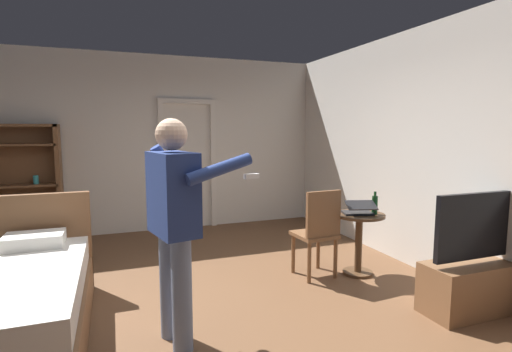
{
  "coord_description": "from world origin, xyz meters",
  "views": [
    {
      "loc": [
        -0.64,
        -3.25,
        1.64
      ],
      "look_at": [
        0.62,
        0.15,
        1.21
      ],
      "focal_mm": 27.31,
      "sensor_mm": 36.0,
      "label": 1
    }
  ],
  "objects_px": {
    "bottle_on_table": "(375,205)",
    "bookshelf": "(22,180)",
    "tv_flatscreen": "(476,277)",
    "side_table": "(359,234)",
    "laptop": "(359,210)",
    "person_blue_shirt": "(175,215)",
    "suitcase_dark": "(54,249)",
    "wooden_chair": "(318,230)"
  },
  "relations": [
    {
      "from": "bookshelf",
      "to": "bottle_on_table",
      "type": "height_order",
      "value": "bookshelf"
    },
    {
      "from": "side_table",
      "to": "person_blue_shirt",
      "type": "height_order",
      "value": "person_blue_shirt"
    },
    {
      "from": "bookshelf",
      "to": "suitcase_dark",
      "type": "height_order",
      "value": "bookshelf"
    },
    {
      "from": "person_blue_shirt",
      "to": "tv_flatscreen",
      "type": "bearing_deg",
      "value": -8.69
    },
    {
      "from": "side_table",
      "to": "person_blue_shirt",
      "type": "bearing_deg",
      "value": -161.14
    },
    {
      "from": "bottle_on_table",
      "to": "suitcase_dark",
      "type": "relative_size",
      "value": 0.55
    },
    {
      "from": "bottle_on_table",
      "to": "laptop",
      "type": "bearing_deg",
      "value": 168.03
    },
    {
      "from": "bookshelf",
      "to": "bottle_on_table",
      "type": "xyz_separation_m",
      "value": [
        3.93,
        -2.72,
        -0.12
      ]
    },
    {
      "from": "bottle_on_table",
      "to": "wooden_chair",
      "type": "xyz_separation_m",
      "value": [
        -0.63,
        0.14,
        -0.26
      ]
    },
    {
      "from": "bookshelf",
      "to": "side_table",
      "type": "distance_m",
      "value": 4.64
    },
    {
      "from": "wooden_chair",
      "to": "person_blue_shirt",
      "type": "xyz_separation_m",
      "value": [
        -1.67,
        -0.8,
        0.46
      ]
    },
    {
      "from": "tv_flatscreen",
      "to": "wooden_chair",
      "type": "height_order",
      "value": "tv_flatscreen"
    },
    {
      "from": "wooden_chair",
      "to": "suitcase_dark",
      "type": "bearing_deg",
      "value": 151.77
    },
    {
      "from": "side_table",
      "to": "suitcase_dark",
      "type": "bearing_deg",
      "value": 154.57
    },
    {
      "from": "bookshelf",
      "to": "wooden_chair",
      "type": "bearing_deg",
      "value": -37.99
    },
    {
      "from": "bottle_on_table",
      "to": "bookshelf",
      "type": "bearing_deg",
      "value": 145.33
    },
    {
      "from": "laptop",
      "to": "bookshelf",
      "type": "bearing_deg",
      "value": 144.43
    },
    {
      "from": "bookshelf",
      "to": "laptop",
      "type": "bearing_deg",
      "value": -35.57
    },
    {
      "from": "bottle_on_table",
      "to": "person_blue_shirt",
      "type": "distance_m",
      "value": 2.4
    },
    {
      "from": "wooden_chair",
      "to": "person_blue_shirt",
      "type": "relative_size",
      "value": 0.57
    },
    {
      "from": "wooden_chair",
      "to": "person_blue_shirt",
      "type": "height_order",
      "value": "person_blue_shirt"
    },
    {
      "from": "laptop",
      "to": "person_blue_shirt",
      "type": "bearing_deg",
      "value": -161.79
    },
    {
      "from": "laptop",
      "to": "person_blue_shirt",
      "type": "height_order",
      "value": "person_blue_shirt"
    },
    {
      "from": "suitcase_dark",
      "to": "wooden_chair",
      "type": "bearing_deg",
      "value": -23.59
    },
    {
      "from": "bookshelf",
      "to": "tv_flatscreen",
      "type": "xyz_separation_m",
      "value": [
        4.24,
        -3.77,
        -0.61
      ]
    },
    {
      "from": "bookshelf",
      "to": "laptop",
      "type": "height_order",
      "value": "bookshelf"
    },
    {
      "from": "tv_flatscreen",
      "to": "bottle_on_table",
      "type": "relative_size",
      "value": 4.26
    },
    {
      "from": "side_table",
      "to": "bottle_on_table",
      "type": "relative_size",
      "value": 2.73
    },
    {
      "from": "tv_flatscreen",
      "to": "side_table",
      "type": "bearing_deg",
      "value": 111.88
    },
    {
      "from": "laptop",
      "to": "person_blue_shirt",
      "type": "relative_size",
      "value": 0.24
    },
    {
      "from": "tv_flatscreen",
      "to": "wooden_chair",
      "type": "bearing_deg",
      "value": 128.3
    },
    {
      "from": "tv_flatscreen",
      "to": "laptop",
      "type": "xyz_separation_m",
      "value": [
        -0.5,
        1.1,
        0.44
      ]
    },
    {
      "from": "laptop",
      "to": "bottle_on_table",
      "type": "bearing_deg",
      "value": -11.97
    },
    {
      "from": "laptop",
      "to": "bottle_on_table",
      "type": "relative_size",
      "value": 1.58
    },
    {
      "from": "wooden_chair",
      "to": "suitcase_dark",
      "type": "xyz_separation_m",
      "value": [
        -2.81,
        1.51,
        -0.35
      ]
    },
    {
      "from": "tv_flatscreen",
      "to": "suitcase_dark",
      "type": "distance_m",
      "value": 4.63
    },
    {
      "from": "suitcase_dark",
      "to": "bottle_on_table",
      "type": "bearing_deg",
      "value": -20.97
    },
    {
      "from": "bottle_on_table",
      "to": "person_blue_shirt",
      "type": "relative_size",
      "value": 0.15
    },
    {
      "from": "bottle_on_table",
      "to": "suitcase_dark",
      "type": "distance_m",
      "value": 3.86
    },
    {
      "from": "side_table",
      "to": "laptop",
      "type": "xyz_separation_m",
      "value": [
        -0.04,
        -0.04,
        0.29
      ]
    },
    {
      "from": "side_table",
      "to": "laptop",
      "type": "relative_size",
      "value": 1.72
    },
    {
      "from": "bookshelf",
      "to": "wooden_chair",
      "type": "distance_m",
      "value": 4.2
    }
  ]
}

